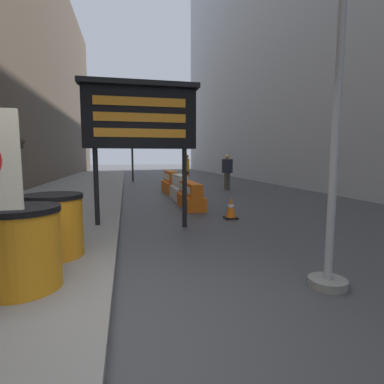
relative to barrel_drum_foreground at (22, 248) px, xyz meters
The scene contains 15 objects.
ground_plane 1.28m from the barrel_drum_foreground, 37.30° to the right, with size 120.00×120.00×0.00m, color #3F3F42.
bare_tree 6.91m from the barrel_drum_foreground, 111.20° to the left, with size 1.23×1.25×3.18m.
barrel_drum_foreground is the anchor object (origin of this frame).
barrel_drum_middle 1.05m from the barrel_drum_foreground, 85.12° to the left, with size 0.80×0.80×0.87m.
message_board 3.69m from the barrel_drum_foreground, 64.61° to the left, with size 2.39×0.36×3.02m.
jersey_barrier_orange_far 6.12m from the barrel_drum_foreground, 61.05° to the left, with size 0.55×1.76×0.77m.
jersey_barrier_white 7.82m from the barrel_drum_foreground, 67.74° to the left, with size 0.52×1.70×0.89m.
jersey_barrier_orange_near 9.89m from the barrel_drum_foreground, 72.57° to the left, with size 0.61×2.04×0.92m.
traffic_cone_near 12.94m from the barrel_drum_foreground, 75.90° to the left, with size 0.34×0.34×0.60m.
traffic_cone_mid 11.45m from the barrel_drum_foreground, 69.63° to the left, with size 0.45×0.45×0.80m.
traffic_cone_far 5.07m from the barrel_drum_foreground, 44.82° to the left, with size 0.31×0.31×0.56m.
traffic_light_near_curb 15.89m from the barrel_drum_foreground, 84.60° to the left, with size 0.28×0.45×4.01m.
pedestrian_worker 11.30m from the barrel_drum_foreground, 60.05° to the left, with size 0.45×0.50×1.64m.
pedestrian_passerby 12.33m from the barrel_drum_foreground, 70.59° to the left, with size 0.33×0.47×1.66m.
steel_pole_right 3.43m from the barrel_drum_foreground, ahead, with size 0.44×0.44×3.57m.
Camera 1 is at (0.18, -2.65, 1.52)m, focal length 28.00 mm.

